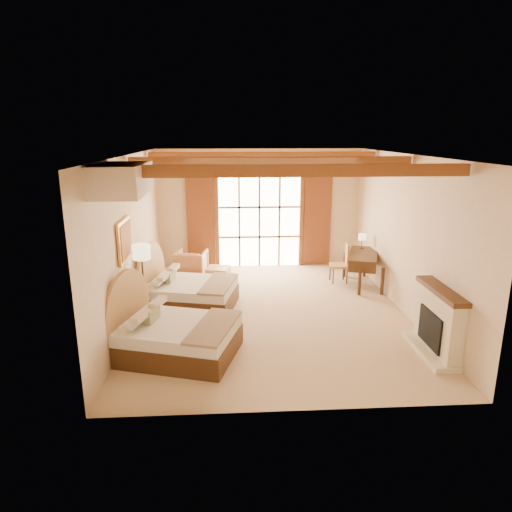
{
  "coord_description": "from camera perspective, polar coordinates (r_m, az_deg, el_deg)",
  "views": [
    {
      "loc": [
        -0.85,
        -8.82,
        3.61
      ],
      "look_at": [
        -0.29,
        0.2,
        1.16
      ],
      "focal_mm": 32.0,
      "sensor_mm": 36.0,
      "label": 1
    }
  ],
  "objects": [
    {
      "name": "desk",
      "position": [
        11.36,
        13.18,
        -1.49
      ],
      "size": [
        1.07,
        1.62,
        0.8
      ],
      "rotation": [
        0.0,
        0.0,
        -0.31
      ],
      "color": "#402716",
      "rests_on": "floor"
    },
    {
      "name": "painting",
      "position": [
        8.49,
        -16.06,
        1.91
      ],
      "size": [
        0.06,
        0.95,
        0.75
      ],
      "color": "#D2883B",
      "rests_on": "wall_left"
    },
    {
      "name": "ceiling_beams",
      "position": [
        8.88,
        2.01,
        11.74
      ],
      "size": [
        5.39,
        4.6,
        0.18
      ],
      "primitive_type": null,
      "color": "brown",
      "rests_on": "ceiling"
    },
    {
      "name": "canopy_valance",
      "position": [
        7.02,
        -16.48,
        9.17
      ],
      "size": [
        0.7,
        1.4,
        0.45
      ],
      "primitive_type": "cube",
      "color": "beige",
      "rests_on": "ceiling"
    },
    {
      "name": "desk_lamp",
      "position": [
        11.66,
        13.13,
        2.26
      ],
      "size": [
        0.18,
        0.18,
        0.37
      ],
      "color": "#3A2916",
      "rests_on": "desk"
    },
    {
      "name": "floor_lamp",
      "position": [
        8.89,
        -14.1,
        -0.1
      ],
      "size": [
        0.33,
        0.33,
        1.57
      ],
      "color": "#3A2916",
      "rests_on": "floor"
    },
    {
      "name": "bed_far",
      "position": [
        9.81,
        -8.97,
        -4.33
      ],
      "size": [
        2.11,
        1.75,
        1.2
      ],
      "rotation": [
        0.0,
        0.0,
        -0.22
      ],
      "color": "#402716",
      "rests_on": "floor"
    },
    {
      "name": "ottoman",
      "position": [
        11.37,
        -4.74,
        -2.37
      ],
      "size": [
        0.63,
        0.63,
        0.39
      ],
      "primitive_type": "cube",
      "rotation": [
        0.0,
        0.0,
        -0.22
      ],
      "color": "tan",
      "rests_on": "floor"
    },
    {
      "name": "wall_right",
      "position": [
        9.74,
        18.27,
        2.49
      ],
      "size": [
        0.0,
        7.0,
        7.0
      ],
      "primitive_type": "plane",
      "rotation": [
        1.57,
        0.0,
        -1.57
      ],
      "color": "beige",
      "rests_on": "ground"
    },
    {
      "name": "nightstand",
      "position": [
        8.58,
        -14.0,
        -8.17
      ],
      "size": [
        0.58,
        0.58,
        0.55
      ],
      "primitive_type": "cube",
      "rotation": [
        0.0,
        0.0,
        0.34
      ],
      "color": "#402716",
      "rests_on": "floor"
    },
    {
      "name": "floor",
      "position": [
        9.57,
        1.84,
        -7.0
      ],
      "size": [
        7.0,
        7.0,
        0.0
      ],
      "primitive_type": "plane",
      "color": "#CAAD89",
      "rests_on": "ground"
    },
    {
      "name": "wall_back",
      "position": [
        12.51,
        0.41,
        5.94
      ],
      "size": [
        5.5,
        0.0,
        5.5
      ],
      "primitive_type": "plane",
      "rotation": [
        1.57,
        0.0,
        0.0
      ],
      "color": "beige",
      "rests_on": "ground"
    },
    {
      "name": "fireplace",
      "position": [
        8.25,
        21.71,
        -8.04
      ],
      "size": [
        0.46,
        1.4,
        1.16
      ],
      "color": "beige",
      "rests_on": "ground"
    },
    {
      "name": "wall_left",
      "position": [
        9.24,
        -15.32,
        2.07
      ],
      "size": [
        0.0,
        7.0,
        7.0
      ],
      "primitive_type": "plane",
      "rotation": [
        1.57,
        0.0,
        1.57
      ],
      "color": "beige",
      "rests_on": "ground"
    },
    {
      "name": "armchair",
      "position": [
        11.86,
        -8.07,
        -0.94
      ],
      "size": [
        0.86,
        0.88,
        0.7
      ],
      "primitive_type": "imported",
      "rotation": [
        0.0,
        0.0,
        -3.31
      ],
      "color": "tan",
      "rests_on": "floor"
    },
    {
      "name": "desk_chair",
      "position": [
        11.51,
        10.4,
        -1.77
      ],
      "size": [
        0.48,
        0.48,
        0.98
      ],
      "rotation": [
        0.0,
        0.0,
        -0.13
      ],
      "color": "tan",
      "rests_on": "floor"
    },
    {
      "name": "bed_near",
      "position": [
        7.81,
        -10.8,
        -9.6
      ],
      "size": [
        2.26,
        1.9,
        1.24
      ],
      "rotation": [
        0.0,
        0.0,
        -0.29
      ],
      "color": "#402716",
      "rests_on": "floor"
    },
    {
      "name": "ceiling",
      "position": [
        8.87,
        2.02,
        12.52
      ],
      "size": [
        7.0,
        7.0,
        0.0
      ],
      "primitive_type": "plane",
      "rotation": [
        3.14,
        0.0,
        0.0
      ],
      "color": "#B06B33",
      "rests_on": "ground"
    },
    {
      "name": "french_doors",
      "position": [
        12.51,
        0.42,
        4.31
      ],
      "size": [
        3.95,
        0.08,
        2.6
      ],
      "color": "white",
      "rests_on": "ground"
    }
  ]
}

